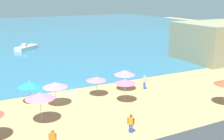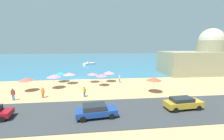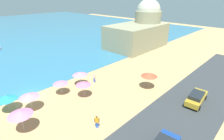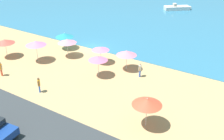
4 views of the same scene
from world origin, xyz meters
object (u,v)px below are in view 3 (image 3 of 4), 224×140
(bather_2, at_px, (94,77))
(beach_umbrella_6, at_px, (20,113))
(beach_umbrella_0, at_px, (83,84))
(beach_umbrella_3, at_px, (80,74))
(parked_car_1, at_px, (197,98))
(beach_umbrella_4, at_px, (29,96))
(beach_umbrella_7, at_px, (149,75))
(beach_umbrella_9, at_px, (60,83))
(beach_umbrella_8, at_px, (6,98))
(bather_1, at_px, (97,121))
(harbor_fortress, at_px, (141,30))

(bather_2, bearing_deg, beach_umbrella_6, -166.03)
(beach_umbrella_0, relative_size, beach_umbrella_6, 0.89)
(beach_umbrella_3, bearing_deg, parked_car_1, -63.16)
(beach_umbrella_4, bearing_deg, beach_umbrella_7, -26.77)
(beach_umbrella_4, relative_size, bather_2, 1.44)
(beach_umbrella_3, relative_size, beach_umbrella_4, 1.01)
(beach_umbrella_7, relative_size, parked_car_1, 0.57)
(beach_umbrella_4, relative_size, beach_umbrella_6, 0.89)
(beach_umbrella_7, bearing_deg, beach_umbrella_3, 129.01)
(beach_umbrella_3, xyz_separation_m, bather_2, (2.20, -0.78, -1.15))
(beach_umbrella_9, xyz_separation_m, parked_car_1, (11.26, -15.13, -1.01))
(beach_umbrella_0, relative_size, beach_umbrella_3, 0.99)
(beach_umbrella_0, bearing_deg, beach_umbrella_4, 159.97)
(beach_umbrella_9, relative_size, parked_car_1, 0.46)
(beach_umbrella_4, xyz_separation_m, beach_umbrella_7, (15.00, -7.57, 0.25))
(beach_umbrella_9, bearing_deg, beach_umbrella_7, -38.62)
(beach_umbrella_7, distance_m, bather_2, 8.92)
(beach_umbrella_9, distance_m, parked_car_1, 18.89)
(beach_umbrella_8, relative_size, bather_2, 1.48)
(beach_umbrella_7, bearing_deg, beach_umbrella_4, 153.23)
(beach_umbrella_0, relative_size, bather_2, 1.44)
(bather_1, bearing_deg, beach_umbrella_4, 112.95)
(beach_umbrella_3, xyz_separation_m, beach_umbrella_9, (-3.55, -0.10, -0.22))
(beach_umbrella_8, xyz_separation_m, beach_umbrella_9, (6.79, -1.17, -0.09))
(beach_umbrella_7, height_order, parked_car_1, beach_umbrella_7)
(bather_1, bearing_deg, parked_car_1, -25.96)
(beach_umbrella_6, distance_m, beach_umbrella_8, 5.01)
(parked_car_1, bearing_deg, beach_umbrella_7, 97.94)
(bather_2, xyz_separation_m, parked_car_1, (5.51, -14.45, -0.08))
(beach_umbrella_4, bearing_deg, beach_umbrella_9, 7.98)
(beach_umbrella_4, distance_m, harbor_fortress, 35.35)
(beach_umbrella_8, height_order, parked_car_1, beach_umbrella_8)
(beach_umbrella_8, relative_size, bather_1, 1.53)
(beach_umbrella_0, xyz_separation_m, bather_2, (3.95, 2.35, -1.20))
(beach_umbrella_3, bearing_deg, bather_2, -19.53)
(beach_umbrella_7, relative_size, bather_2, 1.61)
(beach_umbrella_8, bearing_deg, bather_2, -8.38)
(beach_umbrella_6, relative_size, beach_umbrella_8, 1.09)
(beach_umbrella_0, xyz_separation_m, beach_umbrella_9, (-1.79, 3.03, -0.27))
(beach_umbrella_9, height_order, bather_1, beach_umbrella_9)
(beach_umbrella_7, bearing_deg, beach_umbrella_0, 148.55)
(bather_1, distance_m, parked_car_1, 13.78)
(beach_umbrella_0, bearing_deg, beach_umbrella_9, 120.66)
(bather_1, xyz_separation_m, harbor_fortress, (30.84, 16.16, 3.51))
(beach_umbrella_9, height_order, parked_car_1, beach_umbrella_9)
(beach_umbrella_3, xyz_separation_m, beach_umbrella_8, (-10.34, 1.07, -0.13))
(beach_umbrella_6, bearing_deg, beach_umbrella_4, 55.22)
(beach_umbrella_8, bearing_deg, beach_umbrella_4, -41.24)
(beach_umbrella_0, xyz_separation_m, beach_umbrella_3, (1.76, 3.13, -0.05))
(beach_umbrella_3, height_order, bather_1, beach_umbrella_3)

